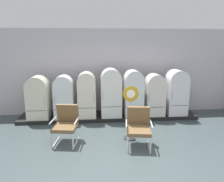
{
  "coord_description": "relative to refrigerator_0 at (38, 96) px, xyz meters",
  "views": [
    {
      "loc": [
        -0.5,
        -3.92,
        2.5
      ],
      "look_at": [
        0.09,
        2.75,
        1.0
      ],
      "focal_mm": 34.21,
      "sensor_mm": 36.0,
      "label": 1
    }
  ],
  "objects": [
    {
      "name": "sign_stand",
      "position": [
        2.72,
        -1.61,
        -0.18
      ],
      "size": [
        0.4,
        0.32,
        1.44
      ],
      "color": "#2D2D30",
      "rests_on": "ground"
    },
    {
      "name": "refrigerator_5",
      "position": [
        3.82,
        -0.02,
        0.02
      ],
      "size": [
        0.62,
        0.62,
        1.4
      ],
      "color": "silver",
      "rests_on": "display_plinth"
    },
    {
      "name": "display_plinth",
      "position": [
        2.29,
        0.11,
        -0.78
      ],
      "size": [
        5.94,
        0.95,
        0.11
      ],
      "primitive_type": "cube",
      "color": "black",
      "rests_on": "ground"
    },
    {
      "name": "armchair_left",
      "position": [
        1.06,
        -1.63,
        -0.31
      ],
      "size": [
        0.7,
        0.78,
        0.97
      ],
      "color": "silver",
      "rests_on": "ground"
    },
    {
      "name": "back_wall",
      "position": [
        2.29,
        0.75,
        0.67
      ],
      "size": [
        11.76,
        0.12,
        2.99
      ],
      "color": "silver",
      "rests_on": "ground"
    },
    {
      "name": "refrigerator_0",
      "position": [
        0.0,
        0.0,
        0.0
      ],
      "size": [
        0.67,
        0.67,
        1.38
      ],
      "color": "beige",
      "rests_on": "display_plinth"
    },
    {
      "name": "ground",
      "position": [
        2.29,
        -2.91,
        -0.86
      ],
      "size": [
        12.0,
        10.0,
        0.05
      ],
      "primitive_type": "cube",
      "color": "#3C474A"
    },
    {
      "name": "refrigerator_3",
      "position": [
        2.35,
        0.02,
        0.12
      ],
      "size": [
        0.66,
        0.7,
        1.59
      ],
      "color": "white",
      "rests_on": "display_plinth"
    },
    {
      "name": "armchair_right",
      "position": [
        2.86,
        -2.0,
        -0.31
      ],
      "size": [
        0.7,
        0.78,
        0.97
      ],
      "color": "silver",
      "rests_on": "ground"
    },
    {
      "name": "refrigerator_4",
      "position": [
        3.1,
        -0.02,
        0.09
      ],
      "size": [
        0.61,
        0.64,
        1.53
      ],
      "color": "white",
      "rests_on": "display_plinth"
    },
    {
      "name": "refrigerator_1",
      "position": [
        0.82,
        -0.01,
        0.01
      ],
      "size": [
        0.61,
        0.66,
        1.39
      ],
      "color": "white",
      "rests_on": "display_plinth"
    },
    {
      "name": "refrigerator_6",
      "position": [
        4.58,
        0.02,
        0.08
      ],
      "size": [
        0.65,
        0.7,
        1.52
      ],
      "color": "white",
      "rests_on": "display_plinth"
    },
    {
      "name": "refrigerator_2",
      "position": [
        1.56,
        -0.02,
        0.07
      ],
      "size": [
        0.58,
        0.63,
        1.48
      ],
      "color": "silver",
      "rests_on": "display_plinth"
    }
  ]
}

